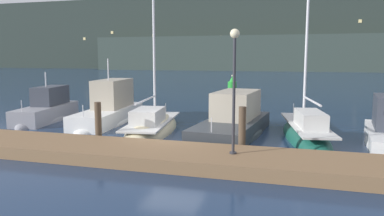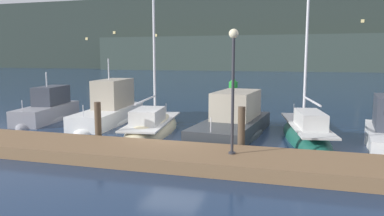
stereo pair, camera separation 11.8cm
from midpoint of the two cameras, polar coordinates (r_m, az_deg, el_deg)
ground_plane at (r=16.03m, az=-3.17°, el=-5.65°), size 400.00×400.00×0.00m
dock at (r=13.76m, az=-6.56°, el=-6.99°), size 25.28×2.80×0.45m
mooring_pile_1 at (r=16.41m, az=-14.29°, el=-2.30°), size 0.28×0.28×1.83m
mooring_pile_2 at (r=14.34m, az=7.41°, el=-3.49°), size 0.28×0.28×1.86m
motorboat_berth_1 at (r=23.59m, az=-21.33°, el=-0.97°), size 2.63×6.04×3.49m
motorboat_berth_2 at (r=21.95m, az=-12.59°, el=-0.89°), size 2.78×7.48×4.16m
sailboat_berth_3 at (r=18.90m, az=-6.27°, el=-3.25°), size 3.06×7.30×10.04m
motorboat_berth_4 at (r=18.13m, az=6.06°, el=-2.99°), size 3.27×7.64×4.09m
sailboat_berth_5 at (r=17.81m, az=16.75°, el=-4.07°), size 3.00×7.69×10.70m
channel_buoy at (r=34.50m, az=6.03°, el=2.91°), size 1.19×1.19×2.09m
dock_lamppost at (r=12.51m, az=6.19°, el=5.51°), size 0.32×0.32×4.19m
hillside_backdrop at (r=110.34m, az=15.23°, el=10.64°), size 240.00×23.00×20.91m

